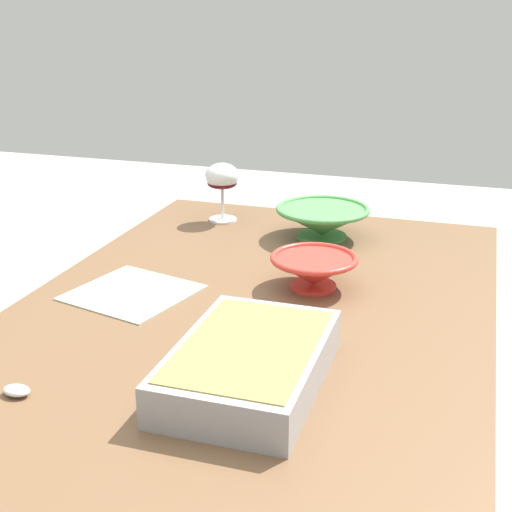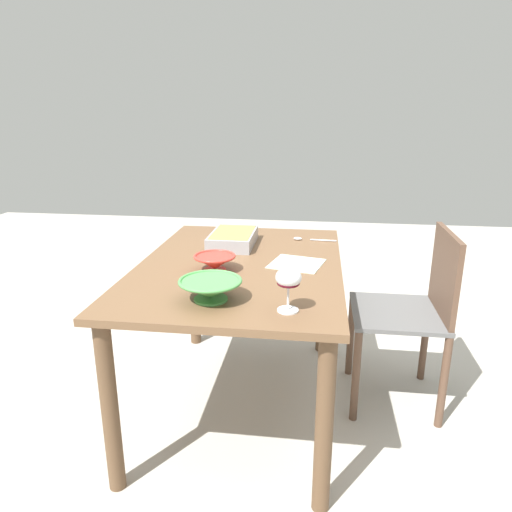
% 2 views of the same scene
% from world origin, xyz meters
% --- Properties ---
extents(ground_plane, '(8.00, 8.00, 0.00)m').
position_xyz_m(ground_plane, '(0.00, 0.00, 0.00)').
color(ground_plane, '#B2ADA3').
extents(dining_table, '(1.31, 0.89, 0.73)m').
position_xyz_m(dining_table, '(0.00, 0.00, 0.62)').
color(dining_table, brown).
rests_on(dining_table, ground_plane).
extents(chair, '(0.44, 0.42, 0.86)m').
position_xyz_m(chair, '(-0.15, 0.80, 0.49)').
color(chair, '#595959').
rests_on(chair, ground_plane).
extents(wine_glass, '(0.09, 0.09, 0.15)m').
position_xyz_m(wine_glass, '(0.50, 0.25, 0.84)').
color(wine_glass, white).
rests_on(wine_glass, dining_table).
extents(casserole_dish, '(0.33, 0.21, 0.07)m').
position_xyz_m(casserole_dish, '(-0.28, -0.08, 0.76)').
color(casserole_dish, '#99999E').
rests_on(casserole_dish, dining_table).
extents(mixing_bowl, '(0.23, 0.23, 0.08)m').
position_xyz_m(mixing_bowl, '(0.44, -0.04, 0.77)').
color(mixing_bowl, '#4C994C').
rests_on(mixing_bowl, dining_table).
extents(small_bowl, '(0.18, 0.18, 0.07)m').
position_xyz_m(small_bowl, '(0.12, -0.09, 0.77)').
color(small_bowl, red).
rests_on(small_bowl, dining_table).
extents(serving_spoon, '(0.03, 0.22, 0.01)m').
position_xyz_m(serving_spoon, '(-0.42, 0.28, 0.73)').
color(serving_spoon, silver).
rests_on(serving_spoon, dining_table).
extents(napkin, '(0.26, 0.26, 0.00)m').
position_xyz_m(napkin, '(-0.02, 0.25, 0.73)').
color(napkin, '#B2CCB7').
rests_on(napkin, dining_table).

